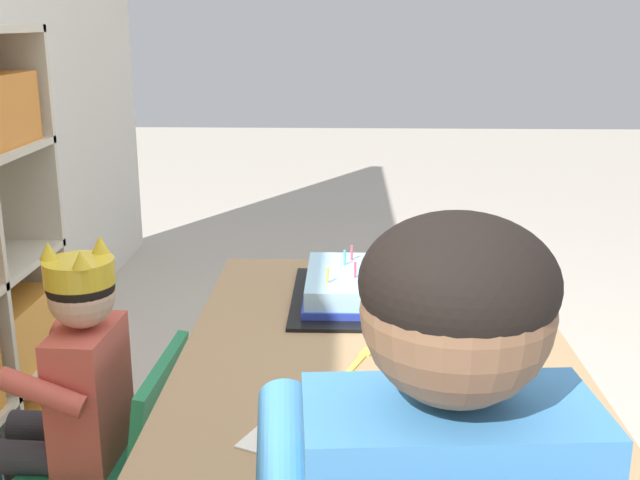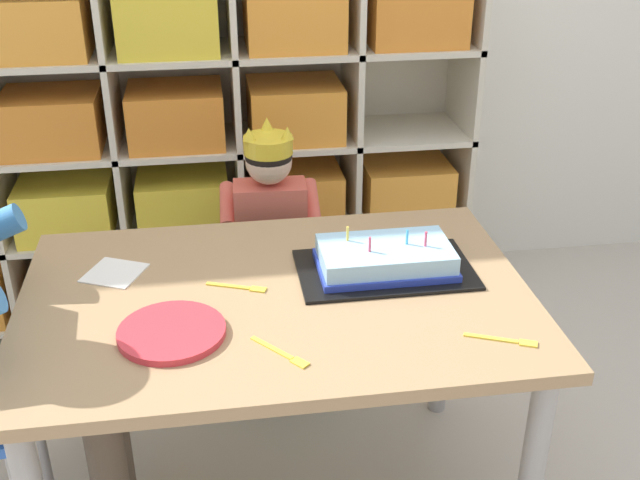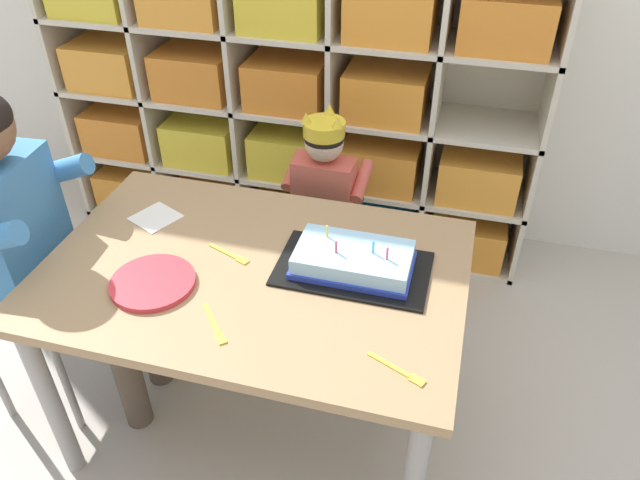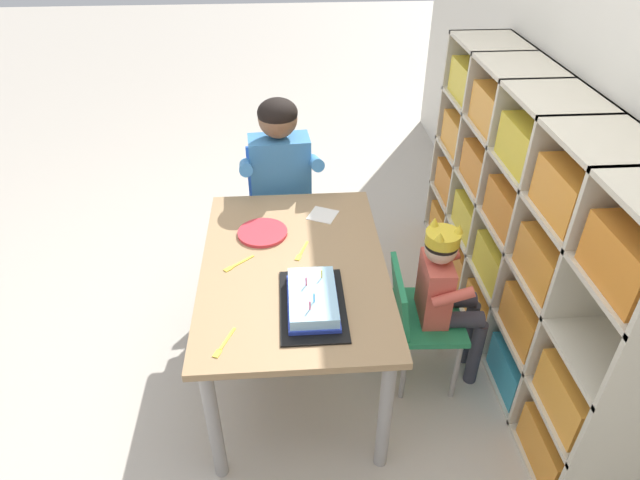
{
  "view_description": "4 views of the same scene",
  "coord_description": "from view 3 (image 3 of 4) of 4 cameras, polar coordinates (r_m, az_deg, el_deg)",
  "views": [
    {
      "loc": [
        -1.42,
        0.06,
        1.24
      ],
      "look_at": [
        0.14,
        0.12,
        0.81
      ],
      "focal_mm": 43.9,
      "sensor_mm": 36.0,
      "label": 1
    },
    {
      "loc": [
        -0.13,
        -1.46,
        1.52
      ],
      "look_at": [
        0.1,
        0.04,
        0.74
      ],
      "focal_mm": 43.42,
      "sensor_mm": 36.0,
      "label": 2
    },
    {
      "loc": [
        0.5,
        -1.16,
        1.66
      ],
      "look_at": [
        0.17,
        0.06,
        0.72
      ],
      "focal_mm": 34.08,
      "sensor_mm": 36.0,
      "label": 3
    },
    {
      "loc": [
        1.76,
        -0.01,
        1.99
      ],
      "look_at": [
        0.07,
        0.1,
        0.8
      ],
      "focal_mm": 30.49,
      "sensor_mm": 36.0,
      "label": 4
    }
  ],
  "objects": [
    {
      "name": "classroom_chair_blue",
      "position": [
        2.18,
        -0.08,
        0.24
      ],
      "size": [
        0.38,
        0.32,
        0.58
      ],
      "rotation": [
        0.0,
        0.0,
        3.1
      ],
      "color": "#238451",
      "rests_on": "ground"
    },
    {
      "name": "paper_napkin_square",
      "position": [
        1.87,
        -15.18,
        2.05
      ],
      "size": [
        0.16,
        0.16,
        0.0
      ],
      "primitive_type": "cube",
      "rotation": [
        0.0,
        0.0,
        -0.44
      ],
      "color": "white",
      "rests_on": "activity_table"
    },
    {
      "name": "birthday_cake_on_tray",
      "position": [
        1.6,
        3.14,
        -2.06
      ],
      "size": [
        0.4,
        0.24,
        0.1
      ],
      "color": "black",
      "rests_on": "activity_table"
    },
    {
      "name": "storage_cubby_shelf",
      "position": [
        2.58,
        -3.33,
        11.94
      ],
      "size": [
        1.99,
        0.34,
        1.23
      ],
      "color": "beige",
      "rests_on": "ground"
    },
    {
      "name": "fork_near_child_seat",
      "position": [
        1.37,
        7.47,
        -12.06
      ],
      "size": [
        0.14,
        0.07,
        0.0
      ],
      "rotation": [
        0.0,
        0.0,
        2.73
      ],
      "color": "yellow",
      "rests_on": "activity_table"
    },
    {
      "name": "child_with_crown",
      "position": [
        2.18,
        0.71,
        4.96
      ],
      "size": [
        0.3,
        0.31,
        0.83
      ],
      "rotation": [
        0.0,
        0.0,
        3.1
      ],
      "color": "#D15647",
      "rests_on": "ground"
    },
    {
      "name": "ground",
      "position": [
        2.09,
        -5.12,
        -16.22
      ],
      "size": [
        16.0,
        16.0,
        0.0
      ],
      "primitive_type": "plane",
      "color": "#BCB2A3"
    },
    {
      "name": "fork_at_table_front_edge",
      "position": [
        1.68,
        -8.38,
        -1.39
      ],
      "size": [
        0.13,
        0.06,
        0.0
      ],
      "rotation": [
        0.0,
        0.0,
        2.77
      ],
      "color": "yellow",
      "rests_on": "activity_table"
    },
    {
      "name": "fork_by_napkin",
      "position": [
        1.47,
        -9.82,
        -7.97
      ],
      "size": [
        0.11,
        0.12,
        0.0
      ],
      "rotation": [
        0.0,
        0.0,
        2.28
      ],
      "color": "yellow",
      "rests_on": "activity_table"
    },
    {
      "name": "classroom_chair_adult_side",
      "position": [
        2.05,
        -26.74,
        -3.22
      ],
      "size": [
        0.35,
        0.38,
        0.76
      ],
      "rotation": [
        0.0,
        0.0,
        1.65
      ],
      "color": "blue",
      "rests_on": "ground"
    },
    {
      "name": "activity_table",
      "position": [
        1.68,
        -6.13,
        -4.78
      ],
      "size": [
        1.12,
        0.75,
        0.63
      ],
      "color": "#A37F56",
      "rests_on": "ground"
    },
    {
      "name": "adult_helper_seated",
      "position": [
        1.88,
        -25.39,
        0.82
      ],
      "size": [
        0.44,
        0.42,
        1.07
      ],
      "rotation": [
        0.0,
        0.0,
        1.65
      ],
      "color": "#3D7FBC",
      "rests_on": "ground"
    },
    {
      "name": "paper_plate_stack",
      "position": [
        1.62,
        -15.42,
        -3.86
      ],
      "size": [
        0.22,
        0.22,
        0.01
      ],
      "primitive_type": "cylinder",
      "color": "#DB333D",
      "rests_on": "activity_table"
    }
  ]
}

